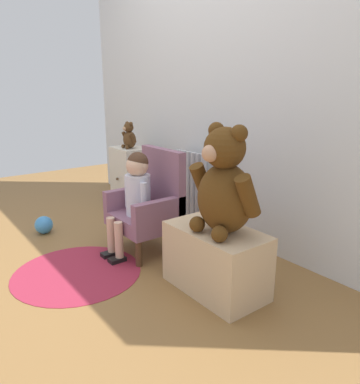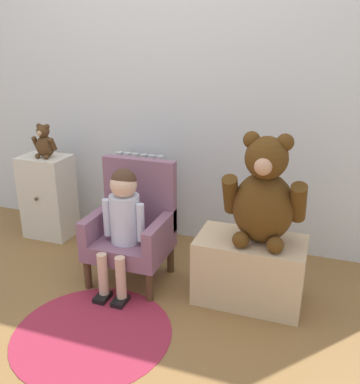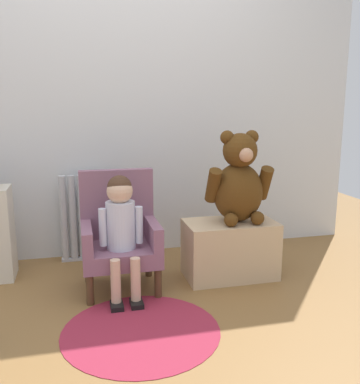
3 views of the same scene
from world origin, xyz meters
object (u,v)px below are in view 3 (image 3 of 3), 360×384
Objects in this scene: radiator at (86,218)px; low_bench at (230,249)px; large_teddy_bear at (239,182)px; child_armchair at (119,235)px; child_figure at (121,219)px; floor_rug at (141,331)px.

radiator is 1.05m from low_bench.
low_bench is 1.00× the size of large_teddy_bear.
child_figure is at bearing -90.00° from child_armchair.
child_figure is 1.23× the size of low_bench.
floor_rug is (-0.67, -0.55, -0.18)m from low_bench.
child_figure is 1.22× the size of large_teddy_bear.
low_bench is 0.89m from floor_rug.
radiator is at bearing 148.90° from low_bench.
child_figure is 0.65m from floor_rug.
child_armchair is 0.66m from floor_rug.
large_teddy_bear reaches higher than low_bench.
low_bench is 0.73× the size of floor_rug.
child_armchair reaches higher than floor_rug.
radiator is at bearing 101.43° from floor_rug.
child_armchair is 1.23× the size of large_teddy_bear.
low_bench is 0.44m from large_teddy_bear.
child_figure reaches higher than radiator.
large_teddy_bear is (0.76, 0.10, 0.17)m from child_figure.
floor_rug is at bearing -140.38° from low_bench.
floor_rug is at bearing -86.20° from child_armchair.
child_figure reaches higher than floor_rug.
child_armchair is 0.72m from low_bench.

